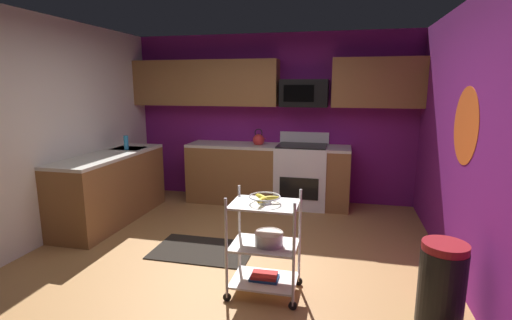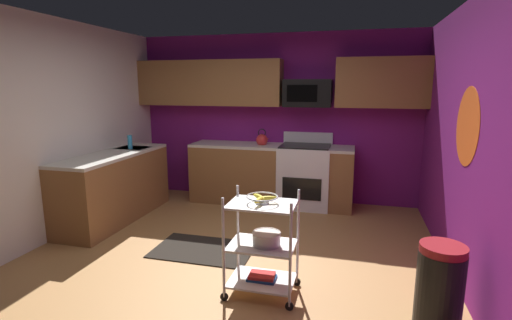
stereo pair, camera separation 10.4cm
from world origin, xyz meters
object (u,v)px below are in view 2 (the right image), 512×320
(dish_soap_bottle, at_px, (130,142))
(trash_can, at_px, (440,287))
(microwave, at_px, (308,93))
(rolling_cart, at_px, (262,245))
(fruit_bowl, at_px, (262,198))
(oven_range, at_px, (305,175))
(book_stack, at_px, (262,277))
(mixing_bowl_large, at_px, (266,238))
(kettle, at_px, (262,140))

(dish_soap_bottle, relative_size, trash_can, 0.30)
(microwave, distance_m, rolling_cart, 2.97)
(fruit_bowl, bearing_deg, oven_range, 89.33)
(book_stack, bearing_deg, oven_range, 89.33)
(microwave, relative_size, rolling_cart, 0.77)
(oven_range, height_order, trash_can, oven_range)
(trash_can, bearing_deg, book_stack, 174.86)
(mixing_bowl_large, distance_m, kettle, 2.72)
(oven_range, distance_m, dish_soap_bottle, 2.60)
(kettle, bearing_deg, rolling_cart, -76.17)
(rolling_cart, bearing_deg, book_stack, 135.00)
(rolling_cart, bearing_deg, microwave, 89.37)
(trash_can, bearing_deg, mixing_bowl_large, 174.72)
(fruit_bowl, distance_m, book_stack, 0.72)
(mixing_bowl_large, distance_m, trash_can, 1.38)
(oven_range, xyz_separation_m, microwave, (-0.00, 0.10, 1.22))
(oven_range, xyz_separation_m, kettle, (-0.67, -0.00, 0.52))
(microwave, xyz_separation_m, dish_soap_bottle, (-2.39, -0.98, -0.68))
(microwave, height_order, fruit_bowl, microwave)
(fruit_bowl, xyz_separation_m, mixing_bowl_large, (0.04, -0.00, -0.36))
(mixing_bowl_large, height_order, book_stack, mixing_bowl_large)
(oven_range, bearing_deg, dish_soap_bottle, -159.85)
(dish_soap_bottle, height_order, trash_can, dish_soap_bottle)
(oven_range, relative_size, trash_can, 1.67)
(mixing_bowl_large, height_order, dish_soap_bottle, dish_soap_bottle)
(oven_range, height_order, microwave, microwave)
(book_stack, height_order, trash_can, trash_can)
(dish_soap_bottle, bearing_deg, oven_range, 20.15)
(microwave, distance_m, dish_soap_bottle, 2.67)
(oven_range, relative_size, rolling_cart, 1.20)
(fruit_bowl, height_order, trash_can, fruit_bowl)
(microwave, xyz_separation_m, book_stack, (-0.03, -2.70, -1.55))
(microwave, height_order, mixing_bowl_large, microwave)
(oven_range, height_order, kettle, kettle)
(oven_range, bearing_deg, rolling_cart, -90.67)
(kettle, bearing_deg, book_stack, -76.17)
(rolling_cart, relative_size, trash_can, 1.39)
(rolling_cart, bearing_deg, oven_range, 89.33)
(oven_range, distance_m, rolling_cart, 2.60)
(oven_range, xyz_separation_m, book_stack, (-0.03, -2.60, -0.32))
(book_stack, distance_m, dish_soap_bottle, 3.05)
(microwave, height_order, book_stack, microwave)
(fruit_bowl, relative_size, kettle, 1.03)
(book_stack, bearing_deg, mixing_bowl_large, 0.00)
(fruit_bowl, bearing_deg, kettle, 103.83)
(oven_range, xyz_separation_m, dish_soap_bottle, (-2.39, -0.88, 0.54))
(microwave, bearing_deg, oven_range, -89.74)
(microwave, distance_m, fruit_bowl, 2.82)
(fruit_bowl, relative_size, book_stack, 1.09)
(trash_can, bearing_deg, dish_soap_bottle, 153.88)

